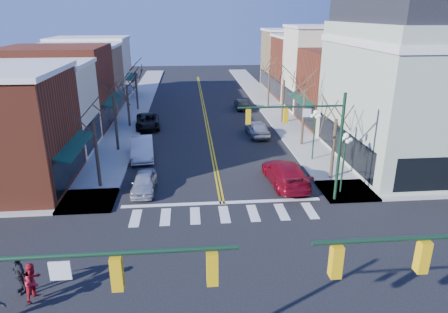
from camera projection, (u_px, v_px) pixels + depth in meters
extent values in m
plane|color=black|center=(236.00, 277.00, 18.75)|extent=(160.00, 160.00, 0.00)
cube|color=#9E9B93|center=(116.00, 147.00, 36.71)|extent=(3.50, 70.00, 0.15)
cube|color=#9E9B93|center=(302.00, 141.00, 38.21)|extent=(3.50, 70.00, 0.15)
cube|color=beige|center=(32.00, 110.00, 34.42)|extent=(10.00, 7.00, 7.50)
cube|color=maroon|center=(59.00, 88.00, 41.75)|extent=(10.00, 9.00, 8.50)
cube|color=#A28259|center=(79.00, 79.00, 49.59)|extent=(10.00, 7.50, 7.80)
cube|color=beige|center=(92.00, 69.00, 56.78)|extent=(10.00, 8.00, 8.20)
cube|color=maroon|center=(351.00, 89.00, 42.84)|extent=(10.00, 8.50, 8.00)
cube|color=beige|center=(328.00, 70.00, 49.76)|extent=(10.00, 7.00, 10.00)
cube|color=maroon|center=(310.00, 68.00, 57.04)|extent=(10.00, 8.00, 8.50)
cube|color=#A28259|center=(296.00, 60.00, 64.45)|extent=(10.00, 8.00, 9.00)
cube|color=#AAB79F|center=(420.00, 95.00, 31.88)|extent=(12.00, 14.00, 11.00)
cube|color=white|center=(429.00, 42.00, 30.48)|extent=(12.25, 14.25, 0.50)
cube|color=black|center=(435.00, 10.00, 29.70)|extent=(11.40, 13.40, 1.80)
cylinder|color=#14331E|center=(101.00, 254.00, 9.29)|extent=(6.50, 0.12, 0.12)
cube|color=gold|center=(117.00, 273.00, 9.51)|extent=(0.28, 0.28, 0.90)
cube|color=gold|center=(212.00, 268.00, 9.70)|extent=(0.28, 0.28, 0.90)
cylinder|color=#14331E|center=(439.00, 237.00, 10.00)|extent=(6.50, 0.12, 0.12)
cube|color=gold|center=(423.00, 256.00, 10.16)|extent=(0.28, 0.28, 0.90)
cube|color=gold|center=(336.00, 261.00, 9.97)|extent=(0.28, 0.28, 0.90)
cylinder|color=#14331E|center=(340.00, 149.00, 25.09)|extent=(0.20, 0.20, 7.20)
cylinder|color=#14331E|center=(292.00, 107.00, 23.87)|extent=(6.50, 0.12, 0.12)
cube|color=gold|center=(286.00, 116.00, 24.02)|extent=(0.28, 0.28, 0.90)
cube|color=gold|center=(248.00, 117.00, 23.83)|extent=(0.28, 0.28, 0.90)
cylinder|color=#14331E|center=(343.00, 166.00, 26.74)|extent=(0.12, 0.12, 4.00)
sphere|color=white|center=(346.00, 136.00, 26.01)|extent=(0.36, 0.36, 0.36)
cylinder|color=#14331E|center=(314.00, 138.00, 32.82)|extent=(0.12, 0.12, 4.00)
sphere|color=white|center=(316.00, 112.00, 32.09)|extent=(0.36, 0.36, 0.36)
cylinder|color=#382B21|center=(97.00, 156.00, 27.53)|extent=(0.24, 0.24, 4.76)
cylinder|color=#382B21|center=(116.00, 124.00, 34.98)|extent=(0.24, 0.24, 5.04)
cylinder|color=#382B21|center=(128.00, 106.00, 42.55)|extent=(0.24, 0.24, 4.55)
cylinder|color=#382B21|center=(137.00, 91.00, 49.99)|extent=(0.24, 0.24, 4.90)
cylinder|color=#382B21|center=(333.00, 150.00, 28.99)|extent=(0.24, 0.24, 4.62)
cylinder|color=#382B21|center=(303.00, 119.00, 36.39)|extent=(0.24, 0.24, 5.18)
cylinder|color=#382B21|center=(283.00, 102.00, 43.94)|extent=(0.24, 0.24, 4.83)
cylinder|color=#382B21|center=(269.00, 89.00, 51.41)|extent=(0.24, 0.24, 4.97)
imported|color=silver|center=(144.00, 183.00, 27.50)|extent=(1.66, 3.95, 1.33)
imported|color=silver|center=(142.00, 148.00, 33.93)|extent=(2.34, 5.38, 1.72)
imported|color=black|center=(148.00, 121.00, 42.79)|extent=(2.90, 5.51, 1.48)
imported|color=maroon|center=(285.00, 173.00, 28.63)|extent=(2.78, 5.99, 1.70)
imported|color=#ADAEB2|center=(257.00, 128.00, 39.97)|extent=(2.14, 4.79, 1.60)
imported|color=black|center=(241.00, 104.00, 51.16)|extent=(1.50, 4.06, 1.33)
imported|color=#B1121F|center=(33.00, 281.00, 16.83)|extent=(0.91, 1.02, 1.73)
imported|color=black|center=(19.00, 275.00, 17.21)|extent=(1.07, 1.05, 1.80)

